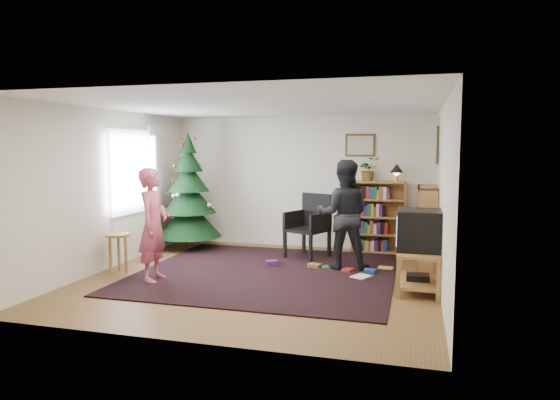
% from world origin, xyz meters
% --- Properties ---
extents(floor, '(5.00, 5.00, 0.00)m').
position_xyz_m(floor, '(0.00, 0.00, 0.00)').
color(floor, brown).
rests_on(floor, ground).
extents(ceiling, '(5.00, 5.00, 0.00)m').
position_xyz_m(ceiling, '(0.00, 0.00, 2.50)').
color(ceiling, white).
rests_on(ceiling, wall_back).
extents(wall_back, '(5.00, 0.02, 2.50)m').
position_xyz_m(wall_back, '(0.00, 2.50, 1.25)').
color(wall_back, silver).
rests_on(wall_back, floor).
extents(wall_front, '(5.00, 0.02, 2.50)m').
position_xyz_m(wall_front, '(0.00, -2.50, 1.25)').
color(wall_front, silver).
rests_on(wall_front, floor).
extents(wall_left, '(0.02, 5.00, 2.50)m').
position_xyz_m(wall_left, '(-2.50, 0.00, 1.25)').
color(wall_left, silver).
rests_on(wall_left, floor).
extents(wall_right, '(0.02, 5.00, 2.50)m').
position_xyz_m(wall_right, '(2.50, 0.00, 1.25)').
color(wall_right, silver).
rests_on(wall_right, floor).
extents(rug, '(3.80, 3.60, 0.02)m').
position_xyz_m(rug, '(0.00, 0.30, 0.01)').
color(rug, black).
rests_on(rug, floor).
extents(window_pane, '(0.04, 1.20, 1.40)m').
position_xyz_m(window_pane, '(-2.47, 0.60, 1.50)').
color(window_pane, silver).
rests_on(window_pane, wall_left).
extents(curtain, '(0.06, 0.35, 1.60)m').
position_xyz_m(curtain, '(-2.43, 1.30, 1.50)').
color(curtain, silver).
rests_on(curtain, wall_left).
extents(picture_back, '(0.55, 0.03, 0.42)m').
position_xyz_m(picture_back, '(1.15, 2.48, 1.95)').
color(picture_back, '#4C3319').
rests_on(picture_back, wall_back).
extents(picture_right, '(0.03, 0.50, 0.60)m').
position_xyz_m(picture_right, '(2.48, 1.75, 1.95)').
color(picture_right, '#4C3319').
rests_on(picture_right, wall_right).
extents(christmas_tree, '(1.21, 1.21, 2.19)m').
position_xyz_m(christmas_tree, '(-1.95, 1.71, 0.91)').
color(christmas_tree, '#3F2816').
rests_on(christmas_tree, rug).
extents(bookshelf_back, '(0.95, 0.30, 1.30)m').
position_xyz_m(bookshelf_back, '(1.52, 2.34, 0.66)').
color(bookshelf_back, '#A06B39').
rests_on(bookshelf_back, floor).
extents(bookshelf_right, '(0.30, 0.95, 1.30)m').
position_xyz_m(bookshelf_right, '(2.34, 1.35, 0.66)').
color(bookshelf_right, '#A06B39').
rests_on(bookshelf_right, floor).
extents(tv_stand, '(0.55, 0.98, 0.55)m').
position_xyz_m(tv_stand, '(2.22, -0.02, 0.33)').
color(tv_stand, '#A06B39').
rests_on(tv_stand, floor).
extents(crt_tv, '(0.57, 0.61, 0.53)m').
position_xyz_m(crt_tv, '(2.22, -0.02, 0.82)').
color(crt_tv, black).
rests_on(crt_tv, tv_stand).
extents(armchair, '(0.80, 0.83, 1.11)m').
position_xyz_m(armchair, '(0.37, 1.60, 0.60)').
color(armchair, black).
rests_on(armchair, rug).
extents(stool, '(0.36, 0.36, 0.60)m').
position_xyz_m(stool, '(-2.20, -0.26, 0.47)').
color(stool, '#A06B39').
rests_on(stool, floor).
extents(person_standing, '(0.43, 0.62, 1.62)m').
position_xyz_m(person_standing, '(-1.43, -0.53, 0.81)').
color(person_standing, '#C44E64').
rests_on(person_standing, rug).
extents(person_by_chair, '(0.91, 0.75, 1.72)m').
position_xyz_m(person_by_chair, '(1.08, 0.89, 0.86)').
color(person_by_chair, black).
rests_on(person_by_chair, rug).
extents(potted_plant, '(0.49, 0.46, 0.43)m').
position_xyz_m(potted_plant, '(1.32, 2.34, 1.51)').
color(potted_plant, gray).
rests_on(potted_plant, bookshelf_back).
extents(table_lamp, '(0.24, 0.24, 0.32)m').
position_xyz_m(table_lamp, '(1.82, 2.34, 1.51)').
color(table_lamp, '#A57F33').
rests_on(table_lamp, bookshelf_back).
extents(floor_clutter, '(1.99, 0.85, 0.08)m').
position_xyz_m(floor_clutter, '(1.04, 0.73, 0.04)').
color(floor_clutter, '#A51E19').
rests_on(floor_clutter, rug).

